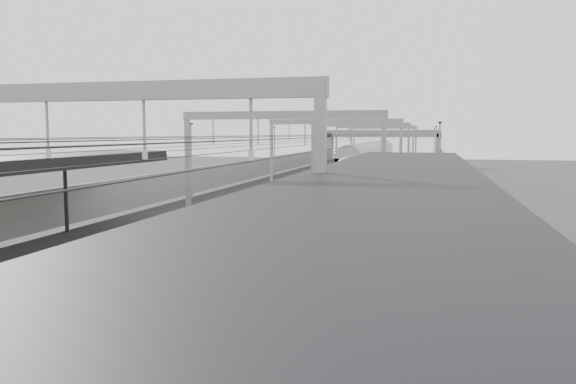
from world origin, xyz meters
The scene contains 14 objects.
ground centered at (0.00, 0.00, 0.00)m, with size 260.00×260.00×0.00m, color #383533.
platform_left centered at (-8.00, 45.00, 0.50)m, with size 4.00×120.00×1.00m, color black.
platform_right centered at (8.00, 45.00, 0.50)m, with size 4.00×120.00×1.00m, color black.
tracks centered at (0.00, 45.00, 0.05)m, with size 11.40×140.00×0.20m.
overhead_line centered at (0.00, 51.62, 6.14)m, with size 13.00×140.00×6.60m.
canopy_right centered at (8.03, 2.99, 5.09)m, with size 4.40×30.00×4.24m.
overbridge centered at (0.00, 100.00, 5.31)m, with size 22.00×2.20×6.90m.
wall_left centered at (-11.20, 45.00, 1.60)m, with size 0.30×120.00×3.20m, color slate.
wall_right centered at (11.20, 45.00, 1.60)m, with size 0.30×120.00×3.20m, color slate.
train centered at (1.50, 60.48, 2.03)m, with size 2.60×47.44×4.12m.
bench centered at (9.41, 0.34, 1.56)m, with size 1.13×1.86×0.94m.
signal_green centered at (-5.20, 74.01, 2.42)m, with size 0.32×0.32×3.48m.
signal_red_near centered at (3.20, 72.04, 2.42)m, with size 0.32×0.32×3.48m.
signal_red_far centered at (5.40, 69.43, 2.42)m, with size 0.32×0.32×3.48m.
Camera 1 is at (8.93, -11.71, 6.22)m, focal length 35.00 mm.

